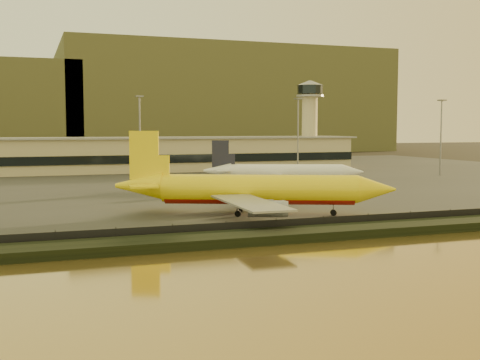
# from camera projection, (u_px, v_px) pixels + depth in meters

# --- Properties ---
(ground) EXTENTS (900.00, 900.00, 0.00)m
(ground) POSITION_uv_depth(u_px,v_px,m) (279.00, 221.00, 105.34)
(ground) COLOR black
(ground) RESTS_ON ground
(embankment) EXTENTS (320.00, 7.00, 1.40)m
(embankment) POSITION_uv_depth(u_px,v_px,m) (324.00, 233.00, 89.32)
(embankment) COLOR black
(embankment) RESTS_ON ground
(tarmac) EXTENTS (320.00, 220.00, 0.20)m
(tarmac) POSITION_uv_depth(u_px,v_px,m) (163.00, 178.00, 194.53)
(tarmac) COLOR #2D2D2D
(tarmac) RESTS_ON ground
(perimeter_fence) EXTENTS (300.00, 0.05, 2.20)m
(perimeter_fence) POSITION_uv_depth(u_px,v_px,m) (312.00, 225.00, 93.02)
(perimeter_fence) COLOR black
(perimeter_fence) RESTS_ON tarmac
(terminal_building) EXTENTS (202.00, 25.00, 12.60)m
(terminal_building) POSITION_uv_depth(u_px,v_px,m) (105.00, 155.00, 217.85)
(terminal_building) COLOR tan
(terminal_building) RESTS_ON tarmac
(control_tower) EXTENTS (11.20, 11.20, 35.50)m
(control_tower) POSITION_uv_depth(u_px,v_px,m) (310.00, 115.00, 249.75)
(control_tower) COLOR tan
(control_tower) RESTS_ON tarmac
(apron_light_masts) EXTENTS (152.20, 12.20, 25.40)m
(apron_light_masts) POSITION_uv_depth(u_px,v_px,m) (226.00, 130.00, 179.39)
(apron_light_masts) COLOR slate
(apron_light_masts) RESTS_ON tarmac
(distant_hills) EXTENTS (470.00, 160.00, 70.00)m
(distant_hills) POSITION_uv_depth(u_px,v_px,m) (57.00, 106.00, 414.95)
(distant_hills) COLOR brown
(distant_hills) RESTS_ON ground
(dhl_cargo_jet) EXTENTS (49.53, 46.89, 15.50)m
(dhl_cargo_jet) POSITION_uv_depth(u_px,v_px,m) (254.00, 190.00, 110.65)
(dhl_cargo_jet) COLOR yellow
(dhl_cargo_jet) RESTS_ON tarmac
(white_narrowbody_jet) EXTENTS (42.71, 40.49, 12.64)m
(white_narrowbody_jet) POSITION_uv_depth(u_px,v_px,m) (284.00, 173.00, 164.41)
(white_narrowbody_jet) COLOR white
(white_narrowbody_jet) RESTS_ON tarmac
(gse_vehicle_yellow) EXTENTS (3.81, 2.77, 1.56)m
(gse_vehicle_yellow) POSITION_uv_depth(u_px,v_px,m) (307.00, 194.00, 139.82)
(gse_vehicle_yellow) COLOR yellow
(gse_vehicle_yellow) RESTS_ON tarmac
(gse_vehicle_white) EXTENTS (4.31, 2.63, 1.81)m
(gse_vehicle_white) POSITION_uv_depth(u_px,v_px,m) (172.00, 194.00, 137.08)
(gse_vehicle_white) COLOR white
(gse_vehicle_white) RESTS_ON tarmac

